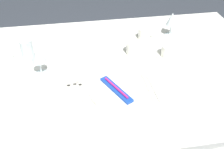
# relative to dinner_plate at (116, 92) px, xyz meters

# --- Properties ---
(dining_table) EXTENTS (1.80, 1.11, 0.74)m
(dining_table) POSITION_rel_dinner_plate_xyz_m (-0.03, 0.21, -0.09)
(dining_table) COLOR white
(dining_table) RESTS_ON ground
(dinner_plate) EXTENTS (0.25, 0.25, 0.02)m
(dinner_plate) POSITION_rel_dinner_plate_xyz_m (0.00, 0.00, 0.00)
(dinner_plate) COLOR white
(dinner_plate) RESTS_ON dining_table
(toothbrush_package) EXTENTS (0.13, 0.20, 0.02)m
(toothbrush_package) POSITION_rel_dinner_plate_xyz_m (0.00, 0.00, 0.02)
(toothbrush_package) COLOR blue
(toothbrush_package) RESTS_ON dinner_plate
(fork_outer) EXTENTS (0.03, 0.22, 0.00)m
(fork_outer) POSITION_rel_dinner_plate_xyz_m (-0.16, 0.02, -0.01)
(fork_outer) COLOR beige
(fork_outer) RESTS_ON dining_table
(fork_inner) EXTENTS (0.02, 0.22, 0.00)m
(fork_inner) POSITION_rel_dinner_plate_xyz_m (-0.19, 0.03, -0.01)
(fork_inner) COLOR beige
(fork_inner) RESTS_ON dining_table
(fork_salad) EXTENTS (0.02, 0.20, 0.00)m
(fork_salad) POSITION_rel_dinner_plate_xyz_m (-0.22, 0.03, -0.01)
(fork_salad) COLOR beige
(fork_salad) RESTS_ON dining_table
(spoon_soup) EXTENTS (0.03, 0.21, 0.01)m
(spoon_soup) POSITION_rel_dinner_plate_xyz_m (0.16, 0.04, -0.01)
(spoon_soup) COLOR beige
(spoon_soup) RESTS_ON dining_table
(spoon_dessert) EXTENTS (0.03, 0.21, 0.01)m
(spoon_dessert) POSITION_rel_dinner_plate_xyz_m (0.18, 0.04, -0.01)
(spoon_dessert) COLOR beige
(spoon_dessert) RESTS_ON dining_table
(saucer_left) EXTENTS (0.14, 0.14, 0.01)m
(saucer_left) POSITION_rel_dinner_plate_xyz_m (0.25, 0.46, -0.00)
(saucer_left) COLOR white
(saucer_left) RESTS_ON dining_table
(coffee_cup_left) EXTENTS (0.10, 0.07, 0.07)m
(coffee_cup_left) POSITION_rel_dinner_plate_xyz_m (0.25, 0.46, 0.03)
(coffee_cup_left) COLOR white
(coffee_cup_left) RESTS_ON saucer_left
(saucer_right) EXTENTS (0.13, 0.13, 0.01)m
(saucer_right) POSITION_rel_dinner_plate_xyz_m (0.33, 0.25, -0.00)
(saucer_right) COLOR white
(saucer_right) RESTS_ON dining_table
(coffee_cup_right) EXTENTS (0.11, 0.08, 0.07)m
(coffee_cup_right) POSITION_rel_dinner_plate_xyz_m (0.33, 0.25, 0.03)
(coffee_cup_right) COLOR white
(coffee_cup_right) RESTS_ON saucer_right
(saucer_far) EXTENTS (0.13, 0.13, 0.01)m
(saucer_far) POSITION_rel_dinner_plate_xyz_m (0.15, 0.30, -0.00)
(saucer_far) COLOR white
(saucer_far) RESTS_ON dining_table
(coffee_cup_far) EXTENTS (0.11, 0.09, 0.07)m
(coffee_cup_far) POSITION_rel_dinner_plate_xyz_m (0.15, 0.30, 0.04)
(coffee_cup_far) COLOR white
(coffee_cup_far) RESTS_ON saucer_far
(wine_glass_centre) EXTENTS (0.07, 0.07, 0.15)m
(wine_glass_centre) POSITION_rel_dinner_plate_xyz_m (0.42, 0.49, 0.09)
(wine_glass_centre) COLOR silver
(wine_glass_centre) RESTS_ON dining_table
(wine_glass_left) EXTENTS (0.07, 0.07, 0.15)m
(wine_glass_left) POSITION_rel_dinner_plate_xyz_m (-0.35, 0.21, 0.10)
(wine_glass_left) COLOR silver
(wine_glass_left) RESTS_ON dining_table
(drink_tumbler) EXTENTS (0.06, 0.06, 0.14)m
(drink_tumbler) POSITION_rel_dinner_plate_xyz_m (-0.41, 0.31, 0.06)
(drink_tumbler) COLOR silver
(drink_tumbler) RESTS_ON dining_table
(napkin_folded) EXTENTS (0.07, 0.07, 0.16)m
(napkin_folded) POSITION_rel_dinner_plate_xyz_m (-0.52, 0.34, 0.07)
(napkin_folded) COLOR white
(napkin_folded) RESTS_ON dining_table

